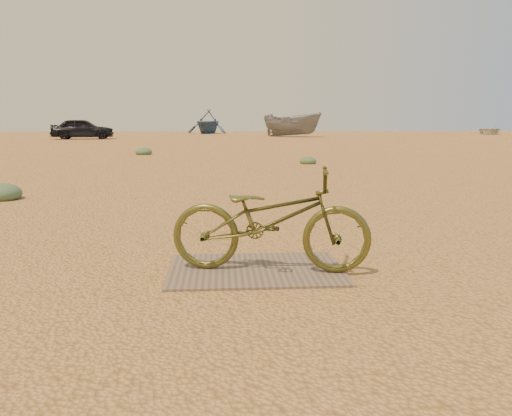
{
  "coord_description": "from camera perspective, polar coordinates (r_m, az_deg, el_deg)",
  "views": [
    {
      "loc": [
        0.1,
        -4.51,
        1.39
      ],
      "look_at": [
        0.41,
        -0.02,
        0.6
      ],
      "focal_mm": 35.0,
      "sensor_mm": 36.0,
      "label": 1
    }
  ],
  "objects": [
    {
      "name": "boat_far_right",
      "position": [
        55.91,
        25.08,
        8.09
      ],
      "size": [
        4.19,
        4.93,
        0.87
      ],
      "primitive_type": "imported",
      "rotation": [
        0.0,
        0.0,
        -0.33
      ],
      "color": "silver",
      "rests_on": "ground"
    },
    {
      "name": "kale_b",
      "position": [
        16.32,
        5.96,
        5.05
      ],
      "size": [
        0.54,
        0.54,
        0.3
      ],
      "primitive_type": "ellipsoid",
      "color": "#54724C",
      "rests_on": "ground"
    },
    {
      "name": "ground",
      "position": [
        4.73,
        -5.01,
        -7.16
      ],
      "size": [
        120.0,
        120.0,
        0.0
      ],
      "primitive_type": "plane",
      "color": "tan",
      "rests_on": "ground"
    },
    {
      "name": "kale_c",
      "position": [
        21.08,
        -12.7,
        5.97
      ],
      "size": [
        0.67,
        0.67,
        0.37
      ],
      "primitive_type": "ellipsoid",
      "color": "#54724C",
      "rests_on": "ground"
    },
    {
      "name": "car",
      "position": [
        39.86,
        -19.2,
        8.55
      ],
      "size": [
        4.65,
        2.28,
        1.53
      ],
      "primitive_type": "imported",
      "rotation": [
        0.0,
        0.0,
        1.68
      ],
      "color": "black",
      "rests_on": "ground"
    },
    {
      "name": "plywood_board",
      "position": [
        4.71,
        -0.0,
        -7.04
      ],
      "size": [
        1.62,
        1.09,
        0.02
      ],
      "primitive_type": "cube",
      "color": "#735F4A",
      "rests_on": "ground"
    },
    {
      "name": "boat_mid_right",
      "position": [
        42.88,
        4.12,
        9.47
      ],
      "size": [
        5.52,
        4.41,
        2.04
      ],
      "primitive_type": "imported",
      "rotation": [
        0.0,
        0.0,
        1.03
      ],
      "color": "slate",
      "rests_on": "ground"
    },
    {
      "name": "bicycle",
      "position": [
        4.54,
        1.68,
        -1.32
      ],
      "size": [
        1.9,
        0.93,
        0.96
      ],
      "primitive_type": "imported",
      "rotation": [
        0.0,
        0.0,
        1.4
      ],
      "color": "#4E4D1F",
      "rests_on": "plywood_board"
    },
    {
      "name": "boat_far_left",
      "position": [
        53.32,
        -5.53,
        9.83
      ],
      "size": [
        5.57,
        5.97,
        2.55
      ],
      "primitive_type": "imported",
      "rotation": [
        0.0,
        0.0,
        -0.34
      ],
      "color": "#37547C",
      "rests_on": "ground"
    },
    {
      "name": "kale_a",
      "position": [
        9.98,
        -27.03,
        0.89
      ],
      "size": [
        0.68,
        0.68,
        0.38
      ],
      "primitive_type": "ellipsoid",
      "color": "#54724C",
      "rests_on": "ground"
    }
  ]
}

